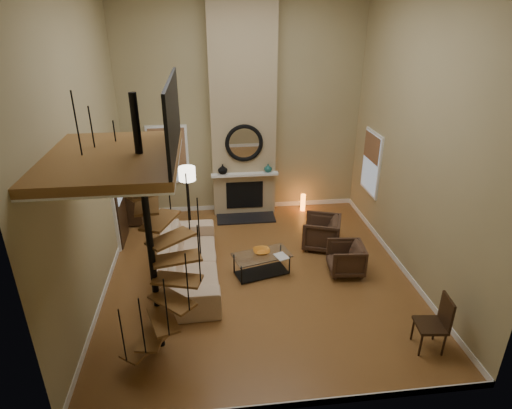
{
  "coord_description": "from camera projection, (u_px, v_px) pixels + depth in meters",
  "views": [
    {
      "loc": [
        -0.92,
        -7.27,
        4.95
      ],
      "look_at": [
        0.0,
        0.4,
        1.4
      ],
      "focal_mm": 29.89,
      "sensor_mm": 36.0,
      "label": 1
    }
  ],
  "objects": [
    {
      "name": "ground",
      "position": [
        258.0,
        275.0,
        8.73
      ],
      "size": [
        6.0,
        6.5,
        0.01
      ],
      "primitive_type": "cube",
      "color": "#9E6833",
      "rests_on": "ground"
    },
    {
      "name": "back_wall",
      "position": [
        242.0,
        107.0,
        10.51
      ],
      "size": [
        6.0,
        0.02,
        5.5
      ],
      "primitive_type": "cube",
      "color": "tan",
      "rests_on": "ground"
    },
    {
      "name": "front_wall",
      "position": [
        296.0,
        231.0,
        4.64
      ],
      "size": [
        6.0,
        0.02,
        5.5
      ],
      "primitive_type": "cube",
      "color": "tan",
      "rests_on": "ground"
    },
    {
      "name": "left_wall",
      "position": [
        84.0,
        151.0,
        7.25
      ],
      "size": [
        0.02,
        6.5,
        5.5
      ],
      "primitive_type": "cube",
      "color": "tan",
      "rests_on": "ground"
    },
    {
      "name": "right_wall",
      "position": [
        419.0,
        139.0,
        7.9
      ],
      "size": [
        0.02,
        6.5,
        5.5
      ],
      "primitive_type": "cube",
      "color": "tan",
      "rests_on": "ground"
    },
    {
      "name": "baseboard_back",
      "position": [
        244.0,
        206.0,
        11.62
      ],
      "size": [
        6.0,
        0.02,
        0.12
      ],
      "primitive_type": "cube",
      "color": "white",
      "rests_on": "ground"
    },
    {
      "name": "baseboard_front",
      "position": [
        288.0,
        405.0,
        5.77
      ],
      "size": [
        6.0,
        0.02,
        0.12
      ],
      "primitive_type": "cube",
      "color": "white",
      "rests_on": "ground"
    },
    {
      "name": "baseboard_left",
      "position": [
        108.0,
        282.0,
        8.37
      ],
      "size": [
        0.02,
        6.5,
        0.12
      ],
      "primitive_type": "cube",
      "color": "white",
      "rests_on": "ground"
    },
    {
      "name": "baseboard_right",
      "position": [
        398.0,
        263.0,
        9.02
      ],
      "size": [
        0.02,
        6.5,
        0.12
      ],
      "primitive_type": "cube",
      "color": "white",
      "rests_on": "ground"
    },
    {
      "name": "chimney_breast",
      "position": [
        243.0,
        109.0,
        10.34
      ],
      "size": [
        1.6,
        0.38,
        5.5
      ],
      "primitive_type": "cube",
      "color": "tan",
      "rests_on": "ground"
    },
    {
      "name": "hearth",
      "position": [
        246.0,
        218.0,
        11.03
      ],
      "size": [
        1.5,
        0.6,
        0.04
      ],
      "primitive_type": "cube",
      "color": "black",
      "rests_on": "ground"
    },
    {
      "name": "firebox",
      "position": [
        245.0,
        195.0,
        11.07
      ],
      "size": [
        0.95,
        0.02,
        0.72
      ],
      "primitive_type": "cube",
      "color": "black",
      "rests_on": "chimney_breast"
    },
    {
      "name": "mantel",
      "position": [
        245.0,
        174.0,
        10.75
      ],
      "size": [
        1.7,
        0.18,
        0.06
      ],
      "primitive_type": "cube",
      "color": "white",
      "rests_on": "chimney_breast"
    },
    {
      "name": "mirror_frame",
      "position": [
        244.0,
        143.0,
        10.47
      ],
      "size": [
        0.94,
        0.1,
        0.94
      ],
      "primitive_type": "torus",
      "rotation": [
        1.57,
        0.0,
        0.0
      ],
      "color": "black",
      "rests_on": "chimney_breast"
    },
    {
      "name": "mirror_disc",
      "position": [
        244.0,
        143.0,
        10.48
      ],
      "size": [
        0.8,
        0.01,
        0.8
      ],
      "primitive_type": "cylinder",
      "rotation": [
        1.57,
        0.0,
        0.0
      ],
      "color": "white",
      "rests_on": "chimney_breast"
    },
    {
      "name": "vase_left",
      "position": [
        223.0,
        169.0,
        10.66
      ],
      "size": [
        0.24,
        0.24,
        0.25
      ],
      "primitive_type": "imported",
      "color": "black",
      "rests_on": "mantel"
    },
    {
      "name": "vase_right",
      "position": [
        268.0,
        168.0,
        10.8
      ],
      "size": [
        0.2,
        0.2,
        0.21
      ],
      "primitive_type": "imported",
      "color": "#17514C",
      "rests_on": "mantel"
    },
    {
      "name": "window_back",
      "position": [
        168.0,
        154.0,
        10.75
      ],
      "size": [
        1.02,
        0.06,
        1.52
      ],
      "color": "white",
      "rests_on": "back_wall"
    },
    {
      "name": "window_right",
      "position": [
        371.0,
        162.0,
        10.17
      ],
      "size": [
        0.06,
        1.02,
        1.52
      ],
      "color": "white",
      "rests_on": "right_wall"
    },
    {
      "name": "entry_door",
      "position": [
        118.0,
        199.0,
        9.59
      ],
      "size": [
        0.1,
        1.05,
        2.16
      ],
      "color": "white",
      "rests_on": "ground"
    },
    {
      "name": "loft",
      "position": [
        120.0,
        154.0,
        5.53
      ],
      "size": [
        1.7,
        2.2,
        1.09
      ],
      "color": "brown",
      "rests_on": "left_wall"
    },
    {
      "name": "spiral_stair",
      "position": [
        152.0,
        249.0,
        6.17
      ],
      "size": [
        1.47,
        1.47,
        4.06
      ],
      "color": "black",
      "rests_on": "ground"
    },
    {
      "name": "hutch",
      "position": [
        133.0,
        186.0,
        10.57
      ],
      "size": [
        0.38,
        0.81,
        1.82
      ],
      "primitive_type": "cube",
      "color": "black",
      "rests_on": "ground"
    },
    {
      "name": "sofa",
      "position": [
        188.0,
        260.0,
        8.5
      ],
      "size": [
        1.18,
        2.91,
        0.85
      ],
      "primitive_type": "imported",
      "rotation": [
        0.0,
        0.0,
        1.59
      ],
      "color": "#CAAB8C",
      "rests_on": "ground"
    },
    {
      "name": "armchair_near",
      "position": [
        325.0,
        233.0,
        9.61
      ],
      "size": [
        1.04,
        1.02,
        0.74
      ],
      "primitive_type": "imported",
      "rotation": [
        0.0,
        0.0,
        -1.92
      ],
      "color": "#432C1F",
      "rests_on": "ground"
    },
    {
      "name": "armchair_far",
      "position": [
        349.0,
        258.0,
        8.63
      ],
      "size": [
        0.76,
        0.74,
        0.64
      ],
      "primitive_type": "imported",
      "rotation": [
        0.0,
        0.0,
        -1.66
      ],
      "color": "#432C1F",
      "rests_on": "ground"
    },
    {
      "name": "coffee_table",
      "position": [
        262.0,
        262.0,
        8.64
      ],
      "size": [
        1.25,
        0.85,
        0.44
      ],
      "color": "silver",
      "rests_on": "ground"
    },
    {
      "name": "bowl",
      "position": [
        261.0,
        251.0,
        8.6
      ],
      "size": [
        0.34,
        0.34,
        0.08
      ],
      "primitive_type": "imported",
      "color": "orange",
      "rests_on": "coffee_table"
    },
    {
      "name": "book",
      "position": [
        280.0,
        257.0,
        8.47
      ],
      "size": [
        0.31,
        0.36,
        0.03
      ],
      "primitive_type": "imported",
      "rotation": [
        0.0,
        0.0,
        0.36
      ],
      "color": "gray",
      "rests_on": "coffee_table"
    },
    {
      "name": "floor_lamp",
      "position": [
        187.0,
        179.0,
        9.72
      ],
      "size": [
        0.39,
        0.39,
        1.7
      ],
      "color": "black",
      "rests_on": "ground"
    },
    {
      "name": "accent_lamp",
      "position": [
        303.0,
        202.0,
        11.38
      ],
      "size": [
        0.13,
        0.13,
        0.46
      ],
      "primitive_type": "cylinder",
      "color": "orange",
      "rests_on": "ground"
    },
    {
      "name": "side_chair",
      "position": [
        437.0,
        321.0,
        6.63
      ],
      "size": [
        0.49,
        0.48,
        0.96
      ],
      "color": "black",
      "rests_on": "ground"
    }
  ]
}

